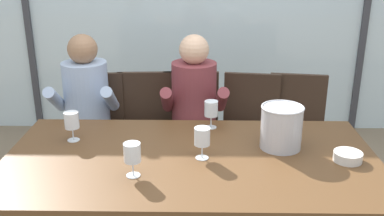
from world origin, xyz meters
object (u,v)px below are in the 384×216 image
ice_bucket_primary (281,127)px  tasting_bowl (348,157)px  chair_right_of_center (250,125)px  wine_glass_by_left_taster (132,154)px  chair_center (191,123)px  wine_glass_by_right_taster (211,109)px  person_pale_blue_shirt (85,108)px  dining_table (191,168)px  chair_near_window_right (296,126)px  person_maroon_top (194,109)px  wine_glass_near_bucket (72,121)px  chair_left_of_center (146,123)px  chair_near_curtain (95,125)px  wine_glass_center_pour (202,138)px

ice_bucket_primary → tasting_bowl: 0.38m
chair_right_of_center → wine_glass_by_left_taster: size_ratio=5.15×
chair_center → wine_glass_by_right_taster: size_ratio=5.15×
person_pale_blue_shirt → dining_table: bearing=-48.5°
wine_glass_by_left_taster → dining_table: bearing=37.8°
wine_glass_by_right_taster → dining_table: bearing=-106.0°
chair_near_window_right → ice_bucket_primary: size_ratio=3.66×
person_maroon_top → wine_glass_near_bucket: 0.93m
chair_left_of_center → wine_glass_near_bucket: (-0.33, -0.75, 0.32)m
chair_near_curtain → wine_glass_near_bucket: size_ratio=5.15×
dining_table → person_pale_blue_shirt: (-0.77, 0.80, 0.05)m
chair_left_of_center → chair_center: (0.34, 0.02, 0.00)m
chair_center → wine_glass_by_left_taster: 1.26m
wine_glass_near_bucket → wine_glass_center_pour: size_ratio=1.00×
chair_center → wine_glass_center_pour: 1.04m
dining_table → wine_glass_by_left_taster: wine_glass_by_left_taster is taller
chair_right_of_center → chair_near_window_right: same height
person_pale_blue_shirt → person_maroon_top: same height
person_pale_blue_shirt → ice_bucket_primary: bearing=-30.4°
chair_center → tasting_bowl: size_ratio=6.01×
person_pale_blue_shirt → wine_glass_by_left_taster: 1.14m
ice_bucket_primary → chair_near_curtain: bearing=147.3°
person_maroon_top → ice_bucket_primary: person_maroon_top is taller
person_maroon_top → wine_glass_near_bucket: person_maroon_top is taller
chair_near_curtain → person_maroon_top: (0.74, -0.12, 0.17)m
chair_near_curtain → chair_right_of_center: bearing=-2.3°
chair_right_of_center → wine_glass_center_pour: same height
tasting_bowl → wine_glass_center_pour: bearing=178.6°
chair_near_curtain → tasting_bowl: bearing=-34.4°
dining_table → chair_left_of_center: (-0.36, 0.95, -0.13)m
chair_near_window_right → wine_glass_center_pour: same height
wine_glass_by_right_taster → wine_glass_center_pour: bearing=-97.6°
chair_near_window_right → wine_glass_by_right_taster: same height
chair_right_of_center → wine_glass_by_left_taster: bearing=-114.0°
tasting_bowl → wine_glass_by_right_taster: wine_glass_by_right_taster is taller
chair_left_of_center → chair_right_of_center: same height
wine_glass_center_pour → wine_glass_by_right_taster: (0.06, 0.43, 0.00)m
tasting_bowl → chair_center: bearing=129.9°
wine_glass_by_right_taster → chair_center: bearing=103.4°
wine_glass_by_right_taster → person_pale_blue_shirt: bearing=156.0°
wine_glass_by_right_taster → wine_glass_near_bucket: bearing=-165.5°
wine_glass_center_pour → wine_glass_by_right_taster: 0.43m
chair_left_of_center → person_pale_blue_shirt: size_ratio=0.74×
dining_table → wine_glass_by_left_taster: bearing=-142.2°
person_pale_blue_shirt → wine_glass_near_bucket: person_pale_blue_shirt is taller
wine_glass_by_right_taster → person_maroon_top: bearing=105.5°
chair_near_curtain → chair_right_of_center: size_ratio=1.00×
chair_right_of_center → chair_near_window_right: bearing=5.2°
dining_table → chair_center: size_ratio=2.24×
person_pale_blue_shirt → tasting_bowl: bearing=-30.1°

